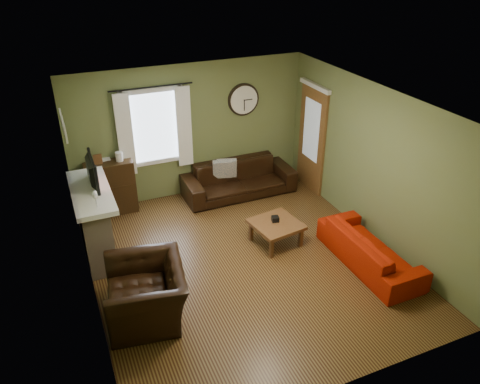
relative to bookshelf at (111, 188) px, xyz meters
name	(u,v)px	position (x,y,z in m)	size (l,w,h in m)	color
floor	(244,262)	(1.63, -2.40, -0.51)	(4.60, 5.20, 0.00)	#4C3218
ceiling	(245,105)	(1.63, -2.40, 2.09)	(4.60, 5.20, 0.00)	white
wall_left	(82,223)	(-0.67, -2.40, 0.79)	(0.00, 5.20, 2.60)	#606D3B
wall_right	(373,164)	(3.93, -2.40, 0.79)	(0.00, 5.20, 2.60)	#606D3B
wall_back	(190,131)	(1.63, 0.20, 0.79)	(4.60, 0.00, 2.60)	#606D3B
wall_front	(346,301)	(1.63, -5.00, 0.79)	(4.60, 0.00, 2.60)	#606D3B
fireplace	(94,225)	(-0.47, -1.25, 0.04)	(0.40, 1.40, 1.10)	tan
firebox	(109,235)	(-0.28, -1.25, -0.21)	(0.04, 0.60, 0.55)	black
mantel	(91,192)	(-0.44, -1.25, 0.63)	(0.58, 1.60, 0.08)	white
tv	(89,175)	(-0.42, -1.10, 0.84)	(0.60, 0.08, 0.35)	black
tv_screen	(93,171)	(-0.34, -1.10, 0.90)	(0.02, 0.62, 0.36)	#994C3F
medallion_left	(65,134)	(-0.65, -1.60, 1.74)	(0.28, 0.28, 0.03)	white
medallion_mid	(63,125)	(-0.65, -1.25, 1.74)	(0.28, 0.28, 0.03)	white
medallion_right	(61,118)	(-0.65, -0.90, 1.74)	(0.28, 0.28, 0.03)	white
window_pane	(154,127)	(0.93, 0.18, 0.99)	(1.00, 0.02, 1.30)	silver
curtain_rod	(151,87)	(0.93, 0.08, 1.76)	(0.03, 0.03, 1.50)	black
curtain_left	(125,136)	(0.38, 0.08, 0.94)	(0.28, 0.04, 1.55)	white
curtain_right	(184,127)	(1.48, 0.08, 0.94)	(0.28, 0.04, 1.55)	white
wall_clock	(244,100)	(2.73, 0.15, 1.29)	(0.64, 0.06, 0.64)	white
door	(312,139)	(3.90, -0.55, 0.54)	(0.05, 0.90, 2.10)	brown
bookshelf	(111,188)	(0.00, 0.00, 0.00)	(0.86, 0.36, 1.02)	black
book	(100,163)	(-0.12, 0.18, 0.45)	(0.18, 0.25, 0.02)	brown
sofa_brown	(239,179)	(2.45, -0.25, -0.19)	(2.22, 0.87, 0.65)	black
pillow_left	(227,168)	(2.24, -0.13, 0.04)	(0.39, 0.12, 0.39)	gray
pillow_right	(222,169)	(2.14, -0.14, 0.04)	(0.37, 0.11, 0.37)	gray
sofa_red	(370,249)	(3.42, -3.21, -0.23)	(1.91, 0.75, 0.56)	#901402
armchair	(146,293)	(-0.05, -2.98, -0.13)	(1.17, 1.03, 0.76)	black
coffee_table	(276,233)	(2.33, -2.12, -0.31)	(0.75, 0.75, 0.40)	brown
tissue_box	(275,221)	(2.34, -2.07, -0.11)	(0.12, 0.12, 0.09)	black
wine_glass_a	(96,201)	(-0.42, -1.84, 0.77)	(0.07, 0.07, 0.21)	white
wine_glass_b	(95,198)	(-0.42, -1.74, 0.78)	(0.08, 0.08, 0.22)	white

